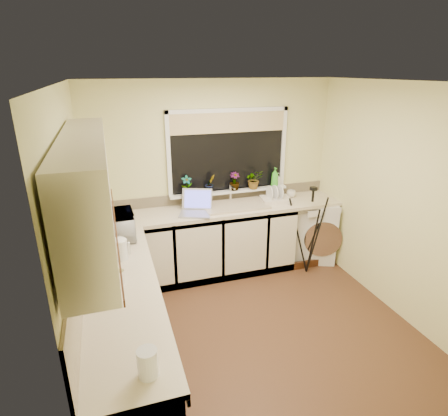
% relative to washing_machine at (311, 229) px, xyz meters
% --- Properties ---
extents(floor, '(3.20, 3.20, 0.00)m').
position_rel_washing_machine_xyz_m(floor, '(-1.35, -1.20, -0.43)').
color(floor, '#533021').
rests_on(floor, ground).
extents(ceiling, '(3.20, 3.20, 0.00)m').
position_rel_washing_machine_xyz_m(ceiling, '(-1.35, -1.20, 2.02)').
color(ceiling, white).
rests_on(ceiling, ground).
extents(wall_back, '(3.20, 0.00, 3.20)m').
position_rel_washing_machine_xyz_m(wall_back, '(-1.35, 0.30, 0.79)').
color(wall_back, beige).
rests_on(wall_back, ground).
extents(wall_front, '(3.20, 0.00, 3.20)m').
position_rel_washing_machine_xyz_m(wall_front, '(-1.35, -2.70, 0.79)').
color(wall_front, beige).
rests_on(wall_front, ground).
extents(wall_left, '(0.00, 3.00, 3.00)m').
position_rel_washing_machine_xyz_m(wall_left, '(-2.95, -1.20, 0.79)').
color(wall_left, beige).
rests_on(wall_left, ground).
extents(wall_right, '(0.00, 3.00, 3.00)m').
position_rel_washing_machine_xyz_m(wall_right, '(0.25, -1.20, 0.79)').
color(wall_right, beige).
rests_on(wall_right, ground).
extents(base_cabinet_back, '(2.55, 0.60, 0.86)m').
position_rel_washing_machine_xyz_m(base_cabinet_back, '(-1.68, -0.00, -0.00)').
color(base_cabinet_back, silver).
rests_on(base_cabinet_back, floor).
extents(base_cabinet_left, '(0.54, 2.40, 0.86)m').
position_rel_washing_machine_xyz_m(base_cabinet_left, '(-2.65, -1.50, -0.00)').
color(base_cabinet_left, silver).
rests_on(base_cabinet_left, floor).
extents(worktop_back, '(3.20, 0.60, 0.04)m').
position_rel_washing_machine_xyz_m(worktop_back, '(-1.35, -0.00, 0.45)').
color(worktop_back, beige).
rests_on(worktop_back, base_cabinet_back).
extents(worktop_left, '(0.60, 2.40, 0.04)m').
position_rel_washing_machine_xyz_m(worktop_left, '(-2.65, -1.50, 0.45)').
color(worktop_left, beige).
rests_on(worktop_left, base_cabinet_left).
extents(upper_cabinet, '(0.28, 1.90, 0.70)m').
position_rel_washing_machine_xyz_m(upper_cabinet, '(-2.79, -1.65, 1.37)').
color(upper_cabinet, silver).
rests_on(upper_cabinet, wall_left).
extents(splashback_left, '(0.02, 2.40, 0.45)m').
position_rel_washing_machine_xyz_m(splashback_left, '(-2.94, -1.50, 0.69)').
color(splashback_left, beige).
rests_on(splashback_left, wall_left).
extents(splashback_back, '(3.20, 0.02, 0.14)m').
position_rel_washing_machine_xyz_m(splashback_back, '(-1.35, 0.28, 0.54)').
color(splashback_back, beige).
rests_on(splashback_back, wall_back).
extents(window_glass, '(1.50, 0.02, 1.00)m').
position_rel_washing_machine_xyz_m(window_glass, '(-1.15, 0.28, 1.12)').
color(window_glass, black).
rests_on(window_glass, wall_back).
extents(window_blind, '(1.50, 0.02, 0.25)m').
position_rel_washing_machine_xyz_m(window_blind, '(-1.15, 0.26, 1.49)').
color(window_blind, tan).
rests_on(window_blind, wall_back).
extents(windowsill, '(1.60, 0.14, 0.03)m').
position_rel_washing_machine_xyz_m(windowsill, '(-1.15, 0.23, 0.60)').
color(windowsill, white).
rests_on(windowsill, wall_back).
extents(sink, '(0.82, 0.46, 0.03)m').
position_rel_washing_machine_xyz_m(sink, '(-1.15, -0.00, 0.48)').
color(sink, tan).
rests_on(sink, worktop_back).
extents(faucet, '(0.03, 0.03, 0.24)m').
position_rel_washing_machine_xyz_m(faucet, '(-1.15, 0.18, 0.59)').
color(faucet, silver).
rests_on(faucet, worktop_back).
extents(washing_machine, '(0.78, 0.77, 0.86)m').
position_rel_washing_machine_xyz_m(washing_machine, '(0.00, 0.00, 0.00)').
color(washing_machine, silver).
rests_on(washing_machine, floor).
extents(laptop, '(0.48, 0.48, 0.26)m').
position_rel_washing_machine_xyz_m(laptop, '(-1.67, -0.06, 0.54)').
color(laptop, '#9C9CA4').
rests_on(laptop, worktop_back).
extents(kettle, '(0.14, 0.14, 0.19)m').
position_rel_washing_machine_xyz_m(kettle, '(-2.63, -1.01, 0.56)').
color(kettle, silver).
rests_on(kettle, worktop_left).
extents(dish_rack, '(0.42, 0.34, 0.06)m').
position_rel_washing_machine_xyz_m(dish_rack, '(-0.58, -0.00, 0.50)').
color(dish_rack, beige).
rests_on(dish_rack, worktop_back).
extents(tripod, '(0.73, 0.73, 1.19)m').
position_rel_washing_machine_xyz_m(tripod, '(-0.26, -0.38, 0.16)').
color(tripod, black).
rests_on(tripod, floor).
extents(glass_jug, '(0.12, 0.12, 0.17)m').
position_rel_washing_machine_xyz_m(glass_jug, '(-2.55, -2.50, 0.56)').
color(glass_jug, white).
rests_on(glass_jug, worktop_left).
extents(steel_jar, '(0.09, 0.09, 0.12)m').
position_rel_washing_machine_xyz_m(steel_jar, '(-2.66, -1.45, 0.53)').
color(steel_jar, silver).
rests_on(steel_jar, worktop_left).
extents(microwave, '(0.34, 0.49, 0.26)m').
position_rel_washing_machine_xyz_m(microwave, '(-2.61, -0.51, 0.60)').
color(microwave, white).
rests_on(microwave, worktop_left).
extents(plant_a, '(0.14, 0.10, 0.25)m').
position_rel_washing_machine_xyz_m(plant_a, '(-1.73, 0.19, 0.75)').
color(plant_a, '#999999').
rests_on(plant_a, windowsill).
extents(plant_b, '(0.16, 0.14, 0.24)m').
position_rel_washing_machine_xyz_m(plant_b, '(-1.42, 0.20, 0.74)').
color(plant_b, '#999999').
rests_on(plant_b, windowsill).
extents(plant_c, '(0.14, 0.14, 0.24)m').
position_rel_washing_machine_xyz_m(plant_c, '(-1.08, 0.21, 0.74)').
color(plant_c, '#999999').
rests_on(plant_c, windowsill).
extents(plant_d, '(0.23, 0.20, 0.25)m').
position_rel_washing_machine_xyz_m(plant_d, '(-0.82, 0.19, 0.75)').
color(plant_d, '#999999').
rests_on(plant_d, windowsill).
extents(soap_bottle_green, '(0.10, 0.10, 0.26)m').
position_rel_washing_machine_xyz_m(soap_bottle_green, '(-0.51, 0.20, 0.75)').
color(soap_bottle_green, green).
rests_on(soap_bottle_green, windowsill).
extents(soap_bottle_clear, '(0.11, 0.11, 0.18)m').
position_rel_washing_machine_xyz_m(soap_bottle_clear, '(-0.47, 0.22, 0.71)').
color(soap_bottle_clear, '#999999').
rests_on(soap_bottle_clear, windowsill).
extents(cup_back, '(0.16, 0.16, 0.10)m').
position_rel_washing_machine_xyz_m(cup_back, '(-0.30, 0.11, 0.52)').
color(cup_back, white).
rests_on(cup_back, worktop_back).
extents(cup_left, '(0.13, 0.13, 0.10)m').
position_rel_washing_machine_xyz_m(cup_left, '(-2.70, -1.70, 0.52)').
color(cup_left, beige).
rests_on(cup_left, worktop_left).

